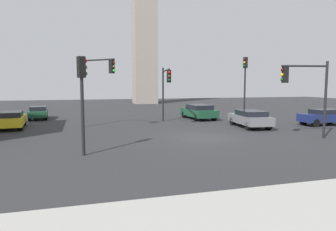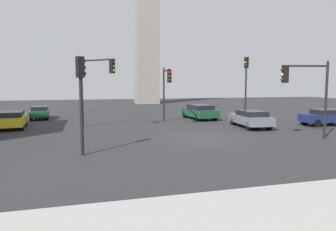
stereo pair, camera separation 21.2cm
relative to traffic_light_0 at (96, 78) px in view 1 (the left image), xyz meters
The scene contains 12 objects.
ground_plane 9.88m from the traffic_light_0, 44.41° to the right, with size 107.83×107.83×0.00m, color #2D2D30.
traffic_light_0 is the anchor object (origin of this frame).
traffic_light_1 9.38m from the traffic_light_0, 96.42° to the right, with size 0.49×0.42×4.76m.
traffic_light_2 6.04m from the traffic_light_0, ahead, with size 0.81×4.26×4.99m.
traffic_light_3 13.75m from the traffic_light_0, ahead, with size 0.49×0.44×5.98m.
traffic_light_4 15.00m from the traffic_light_0, 33.82° to the right, with size 3.04×0.80×4.90m.
car_0 7.44m from the traffic_light_0, 166.18° to the left, with size 2.36×4.58×1.34m.
car_1 19.13m from the traffic_light_0, 10.79° to the right, with size 3.96×1.72×1.36m.
car_2 10.19m from the traffic_light_0, 123.22° to the left, with size 1.98×4.06×1.26m.
car_3 12.65m from the traffic_light_0, 13.94° to the right, with size 2.40×4.72×1.37m.
car_4 11.22m from the traffic_light_0, 20.03° to the left, with size 2.35×4.87×1.45m.
skyline_tower 32.86m from the traffic_light_0, 71.49° to the left, with size 3.99×3.99×25.15m, color gray.
Camera 1 is at (-7.56, -18.02, 3.43)m, focal length 32.38 mm.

